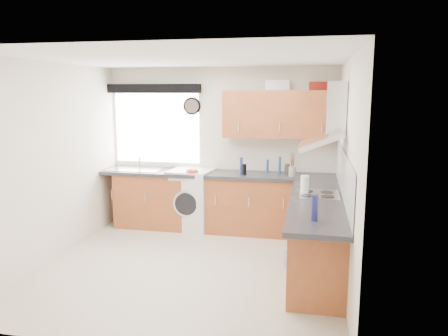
% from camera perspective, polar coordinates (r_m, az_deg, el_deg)
% --- Properties ---
extents(ground_plane, '(3.60, 3.60, 0.00)m').
position_cam_1_polar(ground_plane, '(5.54, -4.40, -12.71)').
color(ground_plane, beige).
extents(ceiling, '(3.60, 3.60, 0.02)m').
position_cam_1_polar(ceiling, '(5.13, -4.78, 14.04)').
color(ceiling, white).
rests_on(ceiling, wall_back).
extents(wall_back, '(3.60, 0.02, 2.50)m').
position_cam_1_polar(wall_back, '(6.92, -0.46, 2.63)').
color(wall_back, silver).
rests_on(wall_back, ground_plane).
extents(wall_front, '(3.60, 0.02, 2.50)m').
position_cam_1_polar(wall_front, '(3.53, -12.68, -4.76)').
color(wall_front, silver).
rests_on(wall_front, ground_plane).
extents(wall_left, '(0.02, 3.60, 2.50)m').
position_cam_1_polar(wall_left, '(5.94, -21.52, 0.72)').
color(wall_left, silver).
rests_on(wall_left, ground_plane).
extents(wall_right, '(0.02, 3.60, 2.50)m').
position_cam_1_polar(wall_right, '(5.00, 15.65, -0.57)').
color(wall_right, silver).
rests_on(wall_right, ground_plane).
extents(window, '(1.40, 0.02, 1.10)m').
position_cam_1_polar(window, '(7.17, -8.76, 5.18)').
color(window, silver).
rests_on(window, wall_back).
extents(window_blind, '(1.50, 0.18, 0.14)m').
position_cam_1_polar(window_blind, '(7.06, -9.15, 10.22)').
color(window_blind, black).
rests_on(window_blind, wall_back).
extents(splashback, '(0.01, 3.00, 0.54)m').
position_cam_1_polar(splashback, '(5.31, 15.28, -0.73)').
color(splashback, white).
rests_on(splashback, wall_right).
extents(base_cab_back, '(3.00, 0.58, 0.86)m').
position_cam_1_polar(base_cab_back, '(6.81, -1.78, -4.51)').
color(base_cab_back, brown).
rests_on(base_cab_back, ground_plane).
extents(base_cab_corner, '(0.60, 0.60, 0.86)m').
position_cam_1_polar(base_cab_corner, '(6.63, 11.83, -5.13)').
color(base_cab_corner, brown).
rests_on(base_cab_corner, ground_plane).
extents(base_cab_right, '(0.58, 2.10, 0.86)m').
position_cam_1_polar(base_cab_right, '(5.34, 11.98, -8.86)').
color(base_cab_right, brown).
rests_on(base_cab_right, ground_plane).
extents(worktop_back, '(3.60, 0.62, 0.05)m').
position_cam_1_polar(worktop_back, '(6.68, -0.99, -0.80)').
color(worktop_back, '#232327').
rests_on(worktop_back, base_cab_back).
extents(worktop_right, '(0.62, 2.42, 0.05)m').
position_cam_1_polar(worktop_right, '(5.07, 12.06, -4.52)').
color(worktop_right, '#232327').
rests_on(worktop_right, base_cab_right).
extents(sink, '(0.84, 0.46, 0.10)m').
position_cam_1_polar(sink, '(7.08, -11.57, 0.14)').
color(sink, silver).
rests_on(sink, worktop_back).
extents(oven, '(0.56, 0.58, 0.85)m').
position_cam_1_polar(oven, '(5.48, 11.86, -8.40)').
color(oven, black).
rests_on(oven, ground_plane).
extents(hob_plate, '(0.52, 0.52, 0.01)m').
position_cam_1_polar(hob_plate, '(5.35, 12.05, -3.39)').
color(hob_plate, silver).
rests_on(hob_plate, worktop_right).
extents(extractor_hood, '(0.52, 0.78, 0.66)m').
position_cam_1_polar(extractor_hood, '(5.23, 13.49, 5.71)').
color(extractor_hood, silver).
rests_on(extractor_hood, wall_right).
extents(upper_cabinets, '(1.70, 0.35, 0.70)m').
position_cam_1_polar(upper_cabinets, '(6.56, 7.41, 6.98)').
color(upper_cabinets, brown).
rests_on(upper_cabinets, wall_back).
extents(washing_machine, '(0.71, 0.69, 0.93)m').
position_cam_1_polar(washing_machine, '(6.89, -4.24, -4.06)').
color(washing_machine, silver).
rests_on(washing_machine, ground_plane).
extents(wall_clock, '(0.28, 0.04, 0.28)m').
position_cam_1_polar(wall_clock, '(6.93, -4.25, 8.08)').
color(wall_clock, black).
rests_on(wall_clock, wall_back).
extents(casserole, '(0.42, 0.36, 0.15)m').
position_cam_1_polar(casserole, '(6.66, 6.76, 10.69)').
color(casserole, silver).
rests_on(casserole, upper_cabinets).
extents(storage_box, '(0.32, 0.29, 0.12)m').
position_cam_1_polar(storage_box, '(6.63, 12.43, 10.41)').
color(storage_box, maroon).
rests_on(storage_box, upper_cabinets).
extents(utensil_pot, '(0.13, 0.13, 0.14)m').
position_cam_1_polar(utensil_pot, '(6.45, 8.90, -0.43)').
color(utensil_pot, gray).
rests_on(utensil_pot, worktop_back).
extents(kitchen_roll, '(0.11, 0.11, 0.22)m').
position_cam_1_polar(kitchen_roll, '(5.39, 10.49, -2.12)').
color(kitchen_roll, silver).
rests_on(kitchen_roll, worktop_right).
extents(tomato_cluster, '(0.19, 0.19, 0.07)m').
position_cam_1_polar(tomato_cluster, '(6.56, -4.18, -0.49)').
color(tomato_cluster, red).
rests_on(tomato_cluster, worktop_back).
extents(jar_0, '(0.04, 0.04, 0.20)m').
position_cam_1_polar(jar_0, '(6.68, 5.70, 0.23)').
color(jar_0, navy).
rests_on(jar_0, worktop_back).
extents(jar_1, '(0.04, 0.04, 0.26)m').
position_cam_1_polar(jar_1, '(6.63, 7.29, 0.38)').
color(jar_1, navy).
rests_on(jar_1, worktop_back).
extents(jar_2, '(0.06, 0.06, 0.16)m').
position_cam_1_polar(jar_2, '(6.46, 2.66, -0.21)').
color(jar_2, black).
rests_on(jar_2, worktop_back).
extents(jar_3, '(0.07, 0.07, 0.15)m').
position_cam_1_polar(jar_3, '(6.57, 2.54, -0.11)').
color(jar_3, '#371813').
rests_on(jar_3, worktop_back).
extents(jar_4, '(0.05, 0.05, 0.25)m').
position_cam_1_polar(jar_4, '(6.51, 2.26, 0.26)').
color(jar_4, navy).
rests_on(jar_4, worktop_back).
extents(jar_5, '(0.07, 0.07, 0.15)m').
position_cam_1_polar(jar_5, '(6.62, 8.28, -0.12)').
color(jar_5, '#3E3022').
rests_on(jar_5, worktop_back).
extents(jar_6, '(0.06, 0.06, 0.12)m').
position_cam_1_polar(jar_6, '(6.63, 8.18, -0.24)').
color(jar_6, black).
rests_on(jar_6, worktop_back).
extents(bottle_0, '(0.07, 0.07, 0.25)m').
position_cam_1_polar(bottle_0, '(4.27, 11.76, -5.11)').
color(bottle_0, navy).
rests_on(bottle_0, worktop_right).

